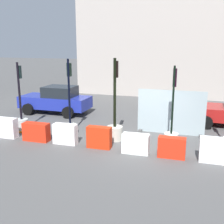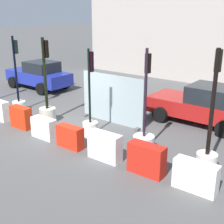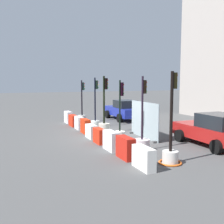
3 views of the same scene
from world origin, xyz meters
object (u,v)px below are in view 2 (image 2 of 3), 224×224
Objects in this scene: construction_barrier_8 at (196,176)px; car_blue_estate at (39,75)px; traffic_light_1 at (18,96)px; construction_barrier_6 at (105,146)px; construction_barrier_2 at (0,110)px; construction_barrier_7 at (146,159)px; traffic_light_2 at (47,106)px; traffic_light_3 at (90,120)px; traffic_light_4 at (144,136)px; construction_barrier_4 at (44,128)px; construction_barrier_5 at (70,137)px; traffic_light_5 at (208,150)px; car_red_compact at (204,105)px; construction_barrier_3 at (21,117)px.

car_blue_estate is (-11.73, 4.63, 0.39)m from construction_barrier_8.
construction_barrier_8 is at bearing -21.55° from car_blue_estate.
construction_barrier_6 is (6.24, -1.38, -0.25)m from traffic_light_1.
construction_barrier_2 is 7.35m from construction_barrier_7.
construction_barrier_7 is at bearing -11.86° from traffic_light_2.
traffic_light_3 is 0.95× the size of traffic_light_4.
traffic_light_1 reaches higher than construction_barrier_4.
construction_barrier_5 is (1.34, -0.00, 0.01)m from construction_barrier_4.
car_blue_estate is (-2.52, 3.33, 0.11)m from traffic_light_1.
traffic_light_1 is 3.68m from construction_barrier_4.
construction_barrier_2 is 0.91× the size of construction_barrier_7.
construction_barrier_7 is (0.86, -1.24, -0.08)m from traffic_light_4.
construction_barrier_2 is (-8.62, -1.27, -0.18)m from traffic_light_5.
traffic_light_2 is 6.82m from traffic_light_5.
construction_barrier_6 is 0.26× the size of car_red_compact.
traffic_light_5 is (4.43, 0.18, 0.01)m from traffic_light_3.
construction_barrier_2 is (-1.80, -1.10, -0.24)m from traffic_light_2.
traffic_light_2 is 0.81× the size of car_red_compact.
construction_barrier_3 is 0.96× the size of construction_barrier_4.
traffic_light_3 is 3.32× the size of construction_barrier_3.
construction_barrier_5 is at bearing -161.81° from traffic_light_5.
car_blue_estate is at bearing -178.24° from car_red_compact.
traffic_light_3 is at bearing 144.20° from construction_barrier_6.
construction_barrier_7 is at bearing -0.49° from construction_barrier_2.
construction_barrier_6 is at bearing -1.21° from construction_barrier_3.
traffic_light_3 is (4.58, -0.18, -0.09)m from traffic_light_1.
traffic_light_3 is at bearing -0.17° from traffic_light_2.
construction_barrier_2 is at bearing -148.53° from traffic_light_2.
car_red_compact is at bearing 109.93° from construction_barrier_8.
construction_barrier_2 is 0.90× the size of construction_barrier_6.
traffic_light_5 is at bearing -66.40° from car_red_compact.
traffic_light_1 is 0.82× the size of car_blue_estate.
traffic_light_1 is 3.51× the size of construction_barrier_3.
construction_barrier_7 is (5.86, -0.05, 0.02)m from construction_barrier_3.
construction_barrier_6 reaches higher than construction_barrier_4.
construction_barrier_7 is at bearing -133.56° from traffic_light_5.
construction_barrier_4 is (3.39, -1.41, -0.31)m from traffic_light_1.
traffic_light_3 reaches higher than construction_barrier_8.
traffic_light_1 is at bearing 106.85° from construction_barrier_2.
construction_barrier_2 is 8.59m from car_red_compact.
construction_barrier_2 is 1.03× the size of construction_barrier_3.
traffic_light_5 reaches higher than traffic_light_4.
construction_barrier_6 reaches higher than construction_barrier_8.
construction_barrier_2 is 5.46m from car_blue_estate.
construction_barrier_5 is 3.01m from construction_barrier_7.
car_blue_estate is (-9.40, 3.43, 0.26)m from traffic_light_4.
traffic_light_5 is at bearing 14.04° from construction_barrier_4.
traffic_light_4 is at bearing 124.77° from construction_barrier_7.
traffic_light_3 is at bearing -26.32° from car_blue_estate.
traffic_light_3 reaches higher than construction_barrier_6.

